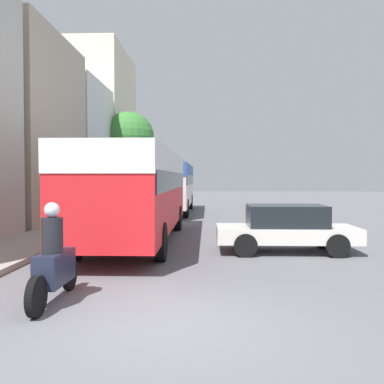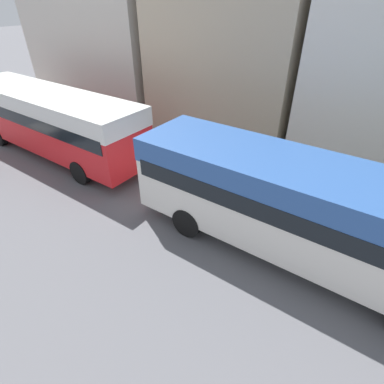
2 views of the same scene
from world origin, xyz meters
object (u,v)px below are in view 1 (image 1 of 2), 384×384
Objects in this scene: bus_lead at (137,184)px; motorcycle_behind_lead at (54,263)px; car_crossing at (286,227)px; bus_following at (169,182)px; pedestrian_near_curb at (131,193)px.

bus_lead is 4.68× the size of motorcycle_behind_lead.
bus_lead reaches higher than car_crossing.
bus_lead is at bearing 68.67° from car_crossing.
bus_following is 2.53× the size of car_crossing.
bus_following is (0.03, 11.72, -0.03)m from bus_lead.
motorcycle_behind_lead is at bearing -82.75° from pedestrian_near_curb.
car_crossing is 21.55m from pedestrian_near_curb.
bus_lead is at bearing 87.39° from motorcycle_behind_lead.
bus_following reaches higher than pedestrian_near_curb.
motorcycle_behind_lead is (-0.31, -6.91, -1.25)m from bus_lead.
pedestrian_near_curb is (-8.08, 19.98, 0.25)m from car_crossing.
bus_lead is 1.05× the size of bus_following.
bus_lead is at bearing -79.08° from pedestrian_near_curb.
bus_following is 6.25× the size of pedestrian_near_curb.
motorcycle_behind_lead is at bearing -92.61° from bus_lead.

